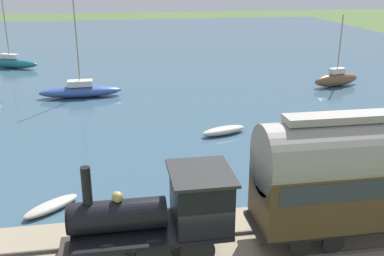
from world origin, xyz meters
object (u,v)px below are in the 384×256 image
(rowboat_near_shore, at_px, (51,206))
(sailboat_teal, at_px, (10,62))
(sailboat_blue, at_px, (81,90))
(rowboat_mid_harbor, at_px, (224,131))
(steam_locomotive, at_px, (167,209))
(sailboat_brown, at_px, (336,79))

(rowboat_near_shore, bearing_deg, sailboat_teal, -27.09)
(sailboat_blue, relative_size, rowboat_mid_harbor, 2.84)
(steam_locomotive, distance_m, rowboat_near_shore, 6.62)
(steam_locomotive, relative_size, rowboat_mid_harbor, 1.84)
(sailboat_brown, xyz_separation_m, rowboat_near_shore, (-17.97, 21.58, -0.46))
(sailboat_teal, height_order, rowboat_mid_harbor, sailboat_teal)
(steam_locomotive, height_order, sailboat_brown, sailboat_brown)
(sailboat_blue, bearing_deg, steam_locomotive, -171.03)
(sailboat_teal, bearing_deg, steam_locomotive, -136.59)
(sailboat_teal, distance_m, rowboat_near_shore, 31.74)
(sailboat_teal, xyz_separation_m, rowboat_mid_harbor, (-23.04, -16.89, -0.35))
(sailboat_teal, distance_m, rowboat_mid_harbor, 28.57)
(sailboat_brown, xyz_separation_m, sailboat_blue, (0.03, 21.48, -0.10))
(steam_locomotive, relative_size, rowboat_near_shore, 2.30)
(sailboat_teal, bearing_deg, rowboat_mid_harbor, -119.15)
(rowboat_near_shore, bearing_deg, rowboat_mid_harbor, -91.01)
(sailboat_brown, distance_m, sailboat_blue, 21.48)
(sailboat_brown, relative_size, rowboat_near_shore, 2.48)
(sailboat_brown, relative_size, sailboat_teal, 0.74)
(sailboat_blue, bearing_deg, sailboat_teal, 29.83)
(sailboat_blue, distance_m, rowboat_mid_harbor, 13.70)
(steam_locomotive, xyz_separation_m, sailboat_blue, (22.60, 4.23, -1.65))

